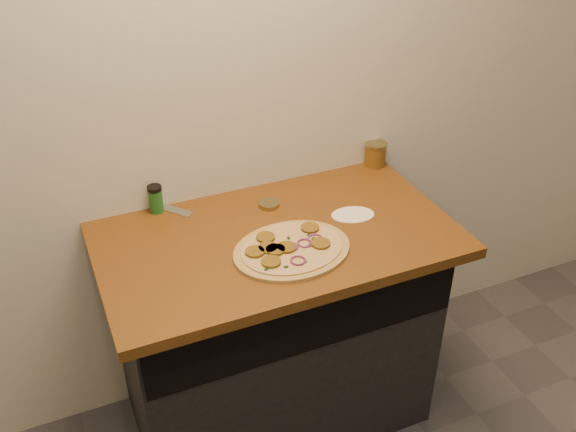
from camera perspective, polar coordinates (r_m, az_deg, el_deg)
name	(u,v)px	position (r m, az deg, el deg)	size (l,w,h in m)	color
cabinet	(275,332)	(2.48, -1.18, -10.25)	(1.10, 0.60, 0.86)	black
countertop	(277,239)	(2.17, -1.01, -2.02)	(1.20, 0.70, 0.04)	brown
pizza	(291,249)	(2.07, 0.28, -2.95)	(0.42, 0.42, 0.03)	tan
chefs_knife	(153,203)	(2.37, -11.95, 1.16)	(0.20, 0.24, 0.02)	#B7BAC1
mason_jar_lid	(269,204)	(2.31, -1.70, 1.06)	(0.08, 0.08, 0.02)	#928A55
salsa_jar	(375,154)	(2.58, 7.77, 5.51)	(0.09, 0.09, 0.10)	maroon
spice_shaker	(156,199)	(2.30, -11.69, 1.50)	(0.05, 0.05, 0.10)	#1E5F21
flour_spill	(353,215)	(2.27, 5.79, 0.13)	(0.15, 0.15, 0.00)	white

